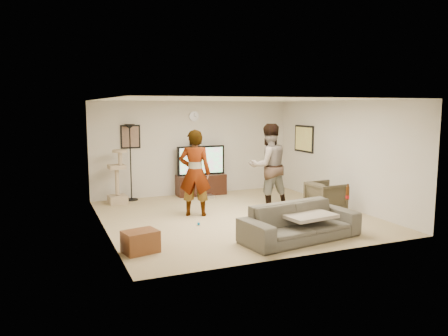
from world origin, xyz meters
name	(u,v)px	position (x,y,z in m)	size (l,w,h in m)	color
floor	(235,217)	(0.00, 0.00, -0.01)	(5.50, 5.50, 0.02)	tan
ceiling	(236,99)	(0.00, 0.00, 2.51)	(5.50, 5.50, 0.02)	white
wall_back	(194,148)	(0.00, 2.75, 1.25)	(5.50, 0.04, 2.50)	silver
wall_front	(307,178)	(0.00, -2.75, 1.25)	(5.50, 0.04, 2.50)	silver
wall_left	(103,166)	(-2.75, 0.00, 1.25)	(0.04, 5.50, 2.50)	silver
wall_right	(342,154)	(2.75, 0.00, 1.25)	(0.04, 5.50, 2.50)	silver
wall_clock	(194,116)	(0.00, 2.72, 2.10)	(0.26, 0.26, 0.04)	silver
wall_speaker	(195,143)	(0.00, 2.69, 1.38)	(0.25, 0.10, 0.10)	black
picture_back	(130,137)	(-1.70, 2.73, 1.60)	(0.42, 0.03, 0.52)	brown
picture_right	(304,139)	(2.73, 1.60, 1.50)	(0.03, 0.78, 0.62)	#F2D979
tv_stand	(201,185)	(0.11, 2.50, 0.27)	(1.32, 0.45, 0.55)	black
console_box	(206,196)	(0.09, 2.11, 0.04)	(0.40, 0.30, 0.07)	#B8B8BC
tv	(201,160)	(0.11, 2.50, 0.94)	(1.31, 0.08, 0.77)	black
tv_screen	(202,161)	(0.11, 2.46, 0.94)	(1.20, 0.01, 0.68)	#3DEB73
floor_lamp	(131,163)	(-1.75, 2.55, 0.96)	(0.32, 0.32, 1.92)	black
cat_tree	(117,177)	(-2.14, 2.29, 0.67)	(0.43, 0.43, 1.34)	tan
person_left	(195,173)	(-0.77, 0.42, 0.94)	(0.68, 0.45, 1.88)	#949494
person_right	(268,166)	(1.06, 0.48, 0.99)	(0.96, 0.75, 1.97)	#2A5FA2
sofa	(300,222)	(0.38, -1.98, 0.32)	(2.20, 0.86, 0.64)	#4D4A41
throw_blanket	(307,215)	(0.52, -1.98, 0.43)	(0.90, 0.70, 0.06)	#B3A795
beer_bottle	(348,193)	(1.39, -1.98, 0.77)	(0.06, 0.06, 0.25)	#472208
armchair	(326,196)	(2.11, -0.33, 0.33)	(0.72, 0.74, 0.67)	#393426
side_table	(140,242)	(-2.40, -1.58, 0.18)	(0.54, 0.41, 0.36)	brown
toy_ball	(199,224)	(-0.98, -0.38, 0.03)	(0.06, 0.06, 0.06)	#09619B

